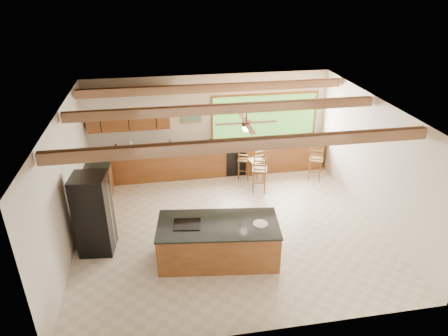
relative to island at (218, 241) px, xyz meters
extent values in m
plane|color=beige|center=(0.44, 1.15, -0.45)|extent=(7.20, 7.20, 0.00)
cube|color=beige|center=(0.44, 4.40, 1.05)|extent=(7.20, 0.04, 3.00)
cube|color=beige|center=(0.44, -2.10, 1.05)|extent=(7.20, 0.04, 3.00)
cube|color=beige|center=(-3.16, 1.15, 1.05)|extent=(0.04, 6.50, 3.00)
cube|color=beige|center=(4.04, 1.15, 1.05)|extent=(0.04, 6.50, 3.00)
cube|color=#9C7A4E|center=(0.44, 1.15, 2.55)|extent=(7.20, 6.50, 0.04)
cube|color=#876143|center=(0.44, -0.45, 2.41)|extent=(7.10, 0.15, 0.22)
cube|color=#876143|center=(0.44, 1.65, 2.41)|extent=(7.10, 0.15, 0.22)
cube|color=#876143|center=(0.44, 3.45, 2.41)|extent=(7.10, 0.15, 0.22)
cube|color=brown|center=(-1.91, 4.21, 1.45)|extent=(2.30, 0.35, 0.70)
cube|color=beige|center=(-1.91, 4.14, 2.05)|extent=(2.60, 0.50, 0.48)
cylinder|color=#FFEABF|center=(-2.61, 4.14, 1.82)|extent=(0.10, 0.10, 0.01)
cylinder|color=#FFEABF|center=(-1.21, 4.14, 1.82)|extent=(0.10, 0.10, 0.01)
cube|color=#66B942|center=(2.14, 4.37, 1.22)|extent=(3.20, 0.04, 1.30)
cube|color=gold|center=(-0.11, 4.37, 1.40)|extent=(0.64, 0.03, 0.54)
cube|color=#447B57|center=(-0.11, 4.35, 1.40)|extent=(0.54, 0.01, 0.44)
cube|color=brown|center=(0.44, 4.06, -0.01)|extent=(7.00, 0.65, 0.88)
cube|color=black|center=(0.44, 4.06, 0.45)|extent=(7.04, 0.69, 0.04)
cube|color=brown|center=(-2.82, 2.50, -0.01)|extent=(0.65, 2.35, 0.88)
cube|color=black|center=(-2.82, 2.50, 0.45)|extent=(0.69, 2.39, 0.04)
cube|color=black|center=(1.14, 3.73, -0.03)|extent=(0.60, 0.02, 0.78)
cube|color=silver|center=(0.44, 4.06, 0.46)|extent=(0.50, 0.38, 0.03)
cylinder|color=silver|center=(0.44, 4.26, 0.62)|extent=(0.03, 0.03, 0.30)
cylinder|color=silver|center=(0.44, 4.16, 0.75)|extent=(0.03, 0.20, 0.03)
cylinder|color=white|center=(-1.95, 4.16, 0.62)|extent=(0.12, 0.12, 0.29)
cylinder|color=#21421A|center=(-2.36, 4.20, 0.57)|extent=(0.05, 0.05, 0.20)
cylinder|color=#21421A|center=(-2.35, 4.09, 0.58)|extent=(0.06, 0.06, 0.21)
cube|color=black|center=(3.30, 4.04, 0.52)|extent=(0.26, 0.23, 0.09)
cube|color=brown|center=(0.00, 0.00, -0.02)|extent=(2.65, 1.47, 0.85)
cube|color=black|center=(0.00, 0.00, 0.42)|extent=(2.69, 1.51, 0.04)
cube|color=black|center=(-0.65, 0.08, 0.45)|extent=(0.61, 0.51, 0.02)
cylinder|color=white|center=(0.88, -0.16, 0.45)|extent=(0.31, 0.31, 0.02)
cube|color=black|center=(-2.61, 0.76, 0.48)|extent=(0.79, 0.77, 1.86)
cube|color=silver|center=(-2.25, 0.76, 0.48)|extent=(0.03, 0.05, 1.71)
cube|color=brown|center=(1.37, 3.60, 0.17)|extent=(0.49, 0.49, 0.04)
cylinder|color=brown|center=(1.22, 3.45, -0.15)|extent=(0.04, 0.04, 0.60)
cylinder|color=brown|center=(1.51, 3.45, -0.15)|extent=(0.04, 0.04, 0.60)
cylinder|color=brown|center=(1.22, 3.74, -0.15)|extent=(0.04, 0.04, 0.60)
cylinder|color=brown|center=(1.51, 3.74, -0.15)|extent=(0.04, 0.04, 0.60)
cube|color=brown|center=(1.64, 3.29, 0.25)|extent=(0.51, 0.51, 0.04)
cylinder|color=brown|center=(1.48, 3.13, -0.11)|extent=(0.04, 0.04, 0.68)
cylinder|color=brown|center=(1.80, 3.13, -0.11)|extent=(0.04, 0.04, 0.68)
cylinder|color=brown|center=(1.48, 3.45, -0.11)|extent=(0.04, 0.04, 0.68)
cylinder|color=brown|center=(1.80, 3.45, -0.11)|extent=(0.04, 0.04, 0.68)
cube|color=brown|center=(1.61, 2.75, 0.23)|extent=(0.50, 0.50, 0.04)
cylinder|color=brown|center=(1.45, 2.59, -0.12)|extent=(0.04, 0.04, 0.66)
cylinder|color=brown|center=(1.77, 2.59, -0.12)|extent=(0.04, 0.04, 0.66)
cylinder|color=brown|center=(1.45, 2.91, -0.12)|extent=(0.04, 0.04, 0.66)
cylinder|color=brown|center=(1.77, 2.91, -0.12)|extent=(0.04, 0.04, 0.66)
cube|color=brown|center=(3.44, 3.17, 0.20)|extent=(0.51, 0.51, 0.04)
cylinder|color=brown|center=(3.29, 3.02, -0.13)|extent=(0.04, 0.04, 0.63)
cylinder|color=brown|center=(3.59, 3.02, -0.13)|extent=(0.04, 0.04, 0.63)
cylinder|color=brown|center=(3.29, 3.32, -0.13)|extent=(0.04, 0.04, 0.63)
cylinder|color=brown|center=(3.59, 3.32, -0.13)|extent=(0.04, 0.04, 0.63)
camera|label=1|loc=(-1.05, -6.90, 5.22)|focal=32.00mm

